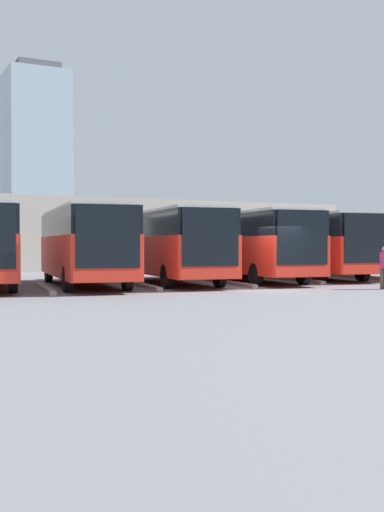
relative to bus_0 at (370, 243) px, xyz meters
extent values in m
plane|color=slate|center=(10.25, 5.54, -1.84)|extent=(600.00, 600.00, 0.00)
cube|color=red|center=(0.00, -0.02, -0.54)|extent=(4.00, 10.83, 1.69)
cube|color=black|center=(0.00, -0.02, 0.82)|extent=(3.94, 10.67, 1.03)
cube|color=silver|center=(0.00, -0.02, 1.39)|extent=(3.84, 10.40, 0.12)
cylinder|color=black|center=(-1.58, -3.11, -1.34)|extent=(0.43, 1.02, 0.99)
cylinder|color=black|center=(0.67, -3.42, -1.34)|extent=(0.43, 1.02, 0.99)
cube|color=#9E9E99|center=(2.05, 1.57, -1.76)|extent=(1.03, 5.72, 0.15)
cube|color=red|center=(4.10, -0.16, -0.54)|extent=(4.00, 10.83, 1.69)
cube|color=black|center=(4.10, -0.16, 0.82)|extent=(3.94, 10.67, 1.03)
cube|color=black|center=(4.83, 5.10, 0.22)|extent=(2.24, 0.35, 2.22)
cube|color=red|center=(4.83, 5.10, -1.17)|extent=(2.42, 0.40, 0.40)
cube|color=silver|center=(4.10, -0.16, 1.39)|extent=(3.84, 10.40, 0.12)
cylinder|color=black|center=(3.43, 3.25, -1.34)|extent=(0.43, 1.02, 0.99)
cylinder|color=black|center=(5.67, 2.93, -1.34)|extent=(0.43, 1.02, 0.99)
cylinder|color=black|center=(2.53, -3.25, -1.34)|extent=(0.43, 1.02, 0.99)
cylinder|color=black|center=(4.77, -3.56, -1.34)|extent=(0.43, 1.02, 0.99)
cube|color=#9E9E99|center=(6.15, 1.43, -1.76)|extent=(1.03, 5.72, 0.15)
cube|color=red|center=(8.20, 0.72, -0.54)|extent=(4.00, 10.83, 1.69)
cube|color=black|center=(8.20, 0.72, 0.82)|extent=(3.94, 10.67, 1.03)
cube|color=black|center=(8.93, 5.98, 0.22)|extent=(2.24, 0.35, 2.22)
cube|color=red|center=(8.93, 5.98, -1.17)|extent=(2.42, 0.40, 0.40)
cube|color=silver|center=(8.20, 0.72, 1.39)|extent=(3.84, 10.40, 0.12)
cylinder|color=black|center=(7.53, 4.13, -1.34)|extent=(0.43, 1.02, 0.99)
cylinder|color=black|center=(9.78, 3.81, -1.34)|extent=(0.43, 1.02, 0.99)
cylinder|color=black|center=(6.63, -2.37, -1.34)|extent=(0.43, 1.02, 0.99)
cylinder|color=black|center=(8.87, -2.68, -1.34)|extent=(0.43, 1.02, 0.99)
cube|color=#9E9E99|center=(10.25, 2.31, -1.76)|extent=(1.03, 5.72, 0.15)
cube|color=red|center=(12.30, 0.54, -0.54)|extent=(4.00, 10.83, 1.69)
cube|color=black|center=(12.30, 0.54, 0.82)|extent=(3.94, 10.67, 1.03)
cube|color=black|center=(13.03, 5.79, 0.22)|extent=(2.24, 0.35, 2.22)
cube|color=red|center=(13.04, 5.80, -1.17)|extent=(2.42, 0.40, 0.40)
cube|color=silver|center=(12.30, 0.54, 1.39)|extent=(3.84, 10.40, 0.12)
cylinder|color=black|center=(11.63, 3.94, -1.34)|extent=(0.43, 1.02, 0.99)
cylinder|color=black|center=(13.88, 3.63, -1.34)|extent=(0.43, 1.02, 0.99)
cylinder|color=black|center=(10.73, -2.56, -1.34)|extent=(0.43, 1.02, 0.99)
cylinder|color=black|center=(12.97, -2.87, -1.34)|extent=(0.43, 1.02, 0.99)
cube|color=#9E9E99|center=(14.35, 2.12, -1.76)|extent=(1.03, 5.72, 0.15)
cube|color=red|center=(16.40, 0.69, -0.54)|extent=(4.00, 10.83, 1.69)
cube|color=black|center=(16.40, 0.69, 0.82)|extent=(3.94, 10.67, 1.03)
cube|color=black|center=(17.14, 5.95, 0.22)|extent=(2.24, 0.35, 2.22)
cube|color=red|center=(17.14, 5.95, -1.17)|extent=(2.42, 0.40, 0.40)
cube|color=silver|center=(16.40, 0.69, 1.39)|extent=(3.84, 10.40, 0.12)
cylinder|color=black|center=(15.74, 4.10, -1.34)|extent=(0.43, 1.02, 0.99)
cylinder|color=black|center=(17.98, 3.78, -1.34)|extent=(0.43, 1.02, 0.99)
cylinder|color=black|center=(14.83, -2.40, -1.34)|extent=(0.43, 1.02, 0.99)
cylinder|color=black|center=(17.07, -2.71, -1.34)|extent=(0.43, 1.02, 0.99)
cube|color=#9E9E99|center=(18.46, 2.28, -1.76)|extent=(1.03, 5.72, 0.15)
cylinder|color=black|center=(19.84, 3.16, -1.34)|extent=(0.43, 1.02, 0.99)
cylinder|color=black|center=(18.93, -3.33, -1.34)|extent=(0.43, 1.02, 0.99)
cylinder|color=brown|center=(6.27, 7.64, -1.42)|extent=(0.21, 0.21, 0.82)
cube|color=#A8A399|center=(10.25, -19.73, 0.66)|extent=(38.95, 10.96, 5.00)
cube|color=silver|center=(10.25, -26.71, 2.91)|extent=(38.95, 3.00, 0.24)
cylinder|color=slate|center=(-3.38, -27.81, 0.54)|extent=(0.20, 0.20, 4.75)
cube|color=#93A8B7|center=(-19.41, -165.18, 24.65)|extent=(17.79, 17.79, 52.96)
cube|color=#4C4C51|center=(-19.41, -165.18, 52.33)|extent=(12.45, 12.45, 2.40)
camera|label=1|loc=(24.43, 27.05, -0.07)|focal=45.00mm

